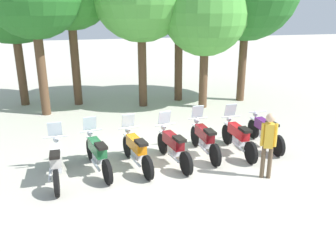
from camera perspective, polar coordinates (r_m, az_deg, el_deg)
name	(u,v)px	position (r m, az deg, el deg)	size (l,w,h in m)	color
ground_plane	(172,161)	(10.07, 0.72, -5.75)	(80.00, 80.00, 0.00)	#BCB7A8
motorcycle_0	(57,161)	(9.26, -17.72, -5.49)	(0.62, 2.19, 1.37)	black
motorcycle_1	(97,153)	(9.49, -11.44, -4.34)	(0.72, 2.16, 1.37)	black
motorcycle_2	(136,149)	(9.57, -5.20, -3.82)	(0.67, 2.17, 1.37)	black
motorcycle_3	(173,146)	(9.77, 0.84, -3.24)	(0.63, 2.18, 1.37)	black
motorcycle_4	(204,138)	(10.36, 5.94, -2.02)	(0.62, 2.19, 1.37)	black
motorcycle_5	(238,136)	(10.67, 11.36, -1.66)	(0.62, 2.19, 1.37)	black
motorcycle_6	(265,131)	(11.36, 15.54, -0.79)	(0.62, 2.19, 0.99)	black
person_0	(268,141)	(9.10, 16.07, -2.33)	(0.40, 0.30, 1.74)	brown
tree_5	(206,13)	(14.92, 6.15, 17.83)	(3.48, 3.48, 5.70)	brown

